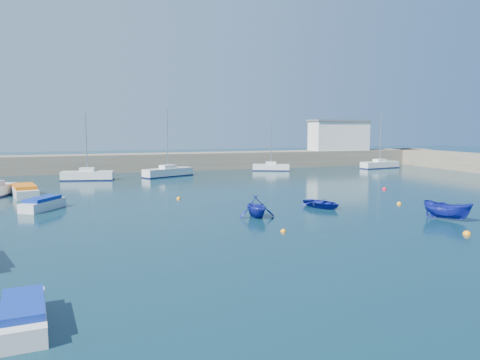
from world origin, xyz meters
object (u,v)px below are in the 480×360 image
object	(u,v)px
sailboat_7	(271,167)
dinghy_right	(447,210)
dinghy_left	(256,206)
dinghy_center	(322,203)
sailboat_5	(87,175)
motorboat_1	(43,204)
motorboat_3	(23,315)
sailboat_6	(168,172)
sailboat_8	(380,165)
harbor_office	(339,136)
motorboat_2	(25,191)

from	to	relation	value
sailboat_7	dinghy_right	bearing A→B (deg)	-161.13
dinghy_left	dinghy_center	bearing A→B (deg)	16.48
sailboat_5	motorboat_1	distance (m)	21.14
motorboat_3	sailboat_6	bearing A→B (deg)	69.00
dinghy_center	dinghy_left	world-z (taller)	dinghy_left
sailboat_8	dinghy_left	xyz separation A→B (m)	(-33.46, -32.17, 0.21)
sailboat_6	dinghy_right	bearing A→B (deg)	175.55
sailboat_6	sailboat_7	xyz separation A→B (m)	(16.40, 3.35, -0.07)
sailboat_6	motorboat_1	distance (m)	26.07
sailboat_8	motorboat_1	world-z (taller)	sailboat_8
dinghy_right	sailboat_7	bearing A→B (deg)	61.93
motorboat_3	dinghy_left	xyz separation A→B (m)	(14.20, 15.57, 0.36)
dinghy_left	dinghy_right	xyz separation A→B (m)	(12.78, -5.35, -0.12)
sailboat_5	sailboat_7	xyz separation A→B (m)	(26.76, 4.50, -0.08)
sailboat_5	dinghy_right	world-z (taller)	sailboat_5
sailboat_7	motorboat_1	world-z (taller)	sailboat_7
sailboat_8	motorboat_1	size ratio (longest dim) A/B	2.03
harbor_office	motorboat_3	distance (m)	71.15
sailboat_6	motorboat_2	distance (m)	21.18
harbor_office	dinghy_right	world-z (taller)	harbor_office
harbor_office	motorboat_3	size ratio (longest dim) A/B	2.41
dinghy_center	dinghy_right	world-z (taller)	dinghy_right
harbor_office	sailboat_6	bearing A→B (deg)	-163.52
sailboat_5	dinghy_left	bearing A→B (deg)	-146.57
motorboat_1	motorboat_3	world-z (taller)	motorboat_1
sailboat_5	dinghy_center	world-z (taller)	sailboat_5
dinghy_left	dinghy_right	size ratio (longest dim) A/B	0.86
motorboat_3	dinghy_center	size ratio (longest dim) A/B	1.18
sailboat_6	sailboat_7	bearing A→B (deg)	-104.40
sailboat_6	motorboat_2	xyz separation A→B (m)	(-16.28, -13.56, -0.08)
motorboat_3	dinghy_right	xyz separation A→B (m)	(26.97, 10.22, 0.24)
dinghy_left	sailboat_5	bearing A→B (deg)	110.78
motorboat_1	dinghy_right	distance (m)	31.35
sailboat_8	dinghy_right	bearing A→B (deg)	142.12
sailboat_8	dinghy_right	size ratio (longest dim) A/B	2.48
sailboat_6	motorboat_1	bearing A→B (deg)	121.49
sailboat_6	motorboat_3	world-z (taller)	sailboat_6
motorboat_2	sailboat_7	bearing A→B (deg)	15.07
motorboat_3	dinghy_center	bearing A→B (deg)	34.91
motorboat_1	sailboat_6	bearing A→B (deg)	89.80
sailboat_8	harbor_office	bearing A→B (deg)	13.76
sailboat_6	sailboat_8	world-z (taller)	sailboat_6
sailboat_7	motorboat_3	size ratio (longest dim) A/B	1.78
sailboat_8	dinghy_center	world-z (taller)	sailboat_8
motorboat_3	dinghy_center	distance (m)	27.31
sailboat_8	motorboat_1	distance (m)	54.26
motorboat_1	motorboat_3	xyz separation A→B (m)	(1.16, -24.05, -0.04)
sailboat_5	motorboat_1	world-z (taller)	sailboat_5
motorboat_1	dinghy_left	distance (m)	17.54
motorboat_3	dinghy_left	world-z (taller)	dinghy_left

